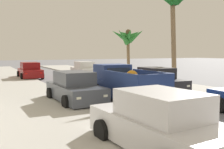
# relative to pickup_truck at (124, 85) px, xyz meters

# --- Properties ---
(sidewalk_left) EXTENTS (4.95, 60.00, 0.12)m
(sidewalk_left) POSITION_rel_pickup_truck_xyz_m (-4.76, 4.35, -0.72)
(sidewalk_left) COLOR #B2AFA8
(sidewalk_left) RESTS_ON ground
(sidewalk_right) EXTENTS (4.95, 60.00, 0.12)m
(sidewalk_right) POSITION_rel_pickup_truck_xyz_m (5.05, 4.35, -0.72)
(sidewalk_right) COLOR #B2AFA8
(sidewalk_right) RESTS_ON ground
(curb_left) EXTENTS (0.16, 60.00, 0.10)m
(curb_left) POSITION_rel_pickup_truck_xyz_m (-3.68, 4.35, -0.73)
(curb_left) COLOR silver
(curb_left) RESTS_ON ground
(curb_right) EXTENTS (0.16, 60.00, 0.10)m
(curb_right) POSITION_rel_pickup_truck_xyz_m (3.97, 4.35, -0.73)
(curb_right) COLOR silver
(curb_right) RESTS_ON ground
(pickup_truck) EXTENTS (2.22, 5.21, 1.80)m
(pickup_truck) POSITION_rel_pickup_truck_xyz_m (0.00, 0.00, 0.00)
(pickup_truck) COLOR navy
(pickup_truck) RESTS_ON ground
(car_left_near) EXTENTS (2.09, 4.29, 1.54)m
(car_left_near) POSITION_rel_pickup_truck_xyz_m (-2.54, 0.48, -0.07)
(car_left_near) COLOR #474C56
(car_left_near) RESTS_ON ground
(car_right_near) EXTENTS (2.06, 4.28, 1.54)m
(car_right_near) POSITION_rel_pickup_truck_xyz_m (-2.50, 13.49, -0.07)
(car_right_near) COLOR maroon
(car_right_near) RESTS_ON ground
(car_left_mid) EXTENTS (2.13, 4.31, 1.54)m
(car_left_mid) POSITION_rel_pickup_truck_xyz_m (2.71, 12.70, -0.07)
(car_left_mid) COLOR silver
(car_left_mid) RESTS_ON ground
(car_left_far) EXTENTS (2.16, 4.32, 1.54)m
(car_left_far) POSITION_rel_pickup_truck_xyz_m (3.07, 1.25, -0.07)
(car_left_far) COLOR black
(car_left_far) RESTS_ON ground
(car_right_far) EXTENTS (2.19, 4.33, 1.54)m
(car_right_far) POSITION_rel_pickup_truck_xyz_m (-2.75, -6.45, -0.07)
(car_right_far) COLOR silver
(car_right_far) RESTS_ON ground
(palm_tree_left_fore) EXTENTS (3.33, 3.37, 4.90)m
(palm_tree_left_fore) POSITION_rel_pickup_truck_xyz_m (6.73, 10.91, 3.23)
(palm_tree_left_fore) COLOR brown
(palm_tree_left_fore) RESTS_ON ground
(palm_tree_left_mid) EXTENTS (4.12, 3.75, 7.41)m
(palm_tree_left_mid) POSITION_rel_pickup_truck_xyz_m (6.72, 3.99, 5.34)
(palm_tree_left_mid) COLOR #846B4C
(palm_tree_left_mid) RESTS_ON ground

